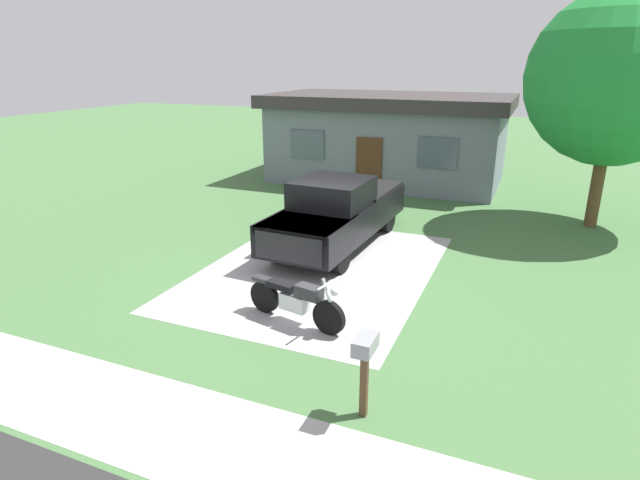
% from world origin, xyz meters
% --- Properties ---
extents(ground_plane, '(80.00, 80.00, 0.00)m').
position_xyz_m(ground_plane, '(0.00, 0.00, 0.00)').
color(ground_plane, '#456D3E').
extents(driveway_pad, '(5.19, 7.16, 0.01)m').
position_xyz_m(driveway_pad, '(0.00, 0.00, 0.00)').
color(driveway_pad, '#A7A7A7').
rests_on(driveway_pad, ground).
extents(sidewalk_strip, '(36.00, 1.80, 0.01)m').
position_xyz_m(sidewalk_strip, '(0.00, -6.00, 0.00)').
color(sidewalk_strip, '#AFAFAA').
rests_on(sidewalk_strip, ground).
extents(motorcycle, '(2.18, 0.83, 1.09)m').
position_xyz_m(motorcycle, '(0.64, -2.61, 0.47)').
color(motorcycle, black).
rests_on(motorcycle, ground).
extents(pickup_truck, '(2.26, 5.71, 1.90)m').
position_xyz_m(pickup_truck, '(-0.22, 1.95, 0.95)').
color(pickup_truck, black).
rests_on(pickup_truck, ground).
extents(mailbox, '(0.26, 0.48, 1.26)m').
position_xyz_m(mailbox, '(2.71, -4.75, 0.98)').
color(mailbox, '#4C3823').
rests_on(mailbox, ground).
extents(shade_tree, '(4.88, 4.88, 6.77)m').
position_xyz_m(shade_tree, '(6.28, 6.45, 4.32)').
color(shade_tree, brown).
rests_on(shade_tree, ground).
extents(neighbor_house, '(9.60, 5.60, 3.50)m').
position_xyz_m(neighbor_house, '(-1.26, 10.34, 1.79)').
color(neighbor_house, slate).
rests_on(neighbor_house, ground).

